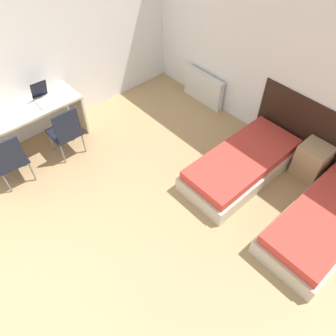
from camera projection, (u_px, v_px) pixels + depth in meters
name	position (u px, v px, depth m)	size (l,w,h in m)	color
wall_back	(277.00, 58.00, 4.68)	(5.89, 0.05, 2.70)	white
wall_left	(46.00, 48.00, 4.87)	(0.05, 5.60, 2.70)	white
headboard_panel	(325.00, 142.00, 4.73)	(2.31, 0.03, 1.02)	black
bed_near_window	(242.00, 165.00, 4.86)	(0.86, 1.89, 0.39)	beige
bed_near_door	(324.00, 222.00, 4.19)	(0.86, 1.89, 0.39)	beige
nightstand	(311.00, 161.00, 4.80)	(0.41, 0.39, 0.55)	tan
radiator	(204.00, 88.00, 6.02)	(0.86, 0.12, 0.57)	silver
desk	(21.00, 122.00, 4.91)	(0.61, 1.84, 0.77)	beige
chair_near_laptop	(65.00, 131.00, 4.93)	(0.43, 0.43, 0.89)	black
chair_near_notebook	(10.00, 159.00, 4.54)	(0.46, 0.46, 0.89)	black
laptop	(43.00, 97.00, 4.92)	(0.33, 0.26, 0.32)	silver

